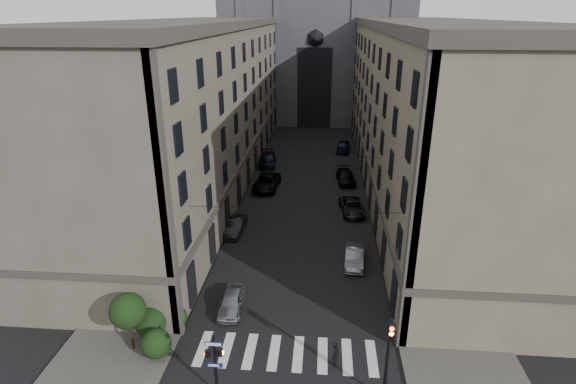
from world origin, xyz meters
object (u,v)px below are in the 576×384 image
(car_left_midnear, at_px, (236,226))
(car_right_near, at_px, (354,256))
(car_left_near, at_px, (232,301))
(pedestrian_signal_left, at_px, (215,361))
(traffic_light_right, at_px, (388,351))
(car_left_midfar, at_px, (267,182))
(pedestrian, at_px, (336,354))
(car_left_far, at_px, (268,160))
(car_right_far, at_px, (343,147))
(car_right_midfar, at_px, (346,177))
(gothic_tower, at_px, (317,23))
(car_right_midnear, at_px, (352,207))

(car_left_midnear, bearing_deg, car_right_near, -21.32)
(car_left_midnear, bearing_deg, car_left_near, -77.77)
(pedestrian_signal_left, height_order, traffic_light_right, traffic_light_right)
(pedestrian_signal_left, xyz_separation_m, car_left_midnear, (-2.69, 19.43, -1.63))
(car_left_midfar, height_order, pedestrian, pedestrian)
(traffic_light_right, bearing_deg, car_left_far, 105.88)
(car_left_midnear, relative_size, car_right_far, 0.91)
(car_left_near, relative_size, car_right_midfar, 0.77)
(gothic_tower, xyz_separation_m, car_right_near, (4.76, -58.90, -17.09))
(pedestrian_signal_left, xyz_separation_m, pedestrian, (6.53, 2.72, -1.48))
(car_right_near, bearing_deg, car_left_midnear, 159.64)
(gothic_tower, xyz_separation_m, car_right_midnear, (5.12, -48.58, -17.11))
(pedestrian_signal_left, relative_size, car_right_far, 0.87)
(car_left_midnear, xyz_separation_m, car_left_far, (0.52, 20.62, 0.10))
(car_left_midfar, distance_m, car_right_midnear, 11.66)
(gothic_tower, distance_m, car_right_midnear, 51.76)
(car_right_near, relative_size, car_right_far, 0.93)
(car_right_midnear, xyz_separation_m, pedestrian, (-2.11, -22.16, 0.15))
(pedestrian_signal_left, height_order, car_right_midnear, pedestrian_signal_left)
(car_left_far, bearing_deg, car_right_midnear, -58.67)
(car_left_midnear, relative_size, car_right_near, 0.98)
(car_right_midfar, distance_m, car_right_far, 13.40)
(pedestrian_signal_left, height_order, car_left_near, pedestrian_signal_left)
(pedestrian_signal_left, relative_size, car_right_midnear, 0.80)
(car_left_near, bearing_deg, car_right_midnear, 61.07)
(traffic_light_right, bearing_deg, pedestrian_signal_left, -177.36)
(pedestrian_signal_left, xyz_separation_m, car_right_near, (8.27, 14.56, -1.61))
(car_right_far, relative_size, pedestrian, 2.75)
(car_left_near, xyz_separation_m, car_right_near, (8.96, 6.99, 0.03))
(pedestrian_signal_left, bearing_deg, gothic_tower, 87.26)
(car_right_far, height_order, pedestrian, pedestrian)
(car_left_near, bearing_deg, car_left_far, 91.98)
(car_left_midnear, distance_m, car_left_far, 20.63)
(car_left_far, relative_size, car_right_midfar, 1.07)
(car_left_far, xyz_separation_m, car_right_near, (10.44, -25.49, -0.09))
(car_left_near, height_order, car_left_midnear, car_left_midnear)
(gothic_tower, relative_size, car_left_midnear, 13.79)
(traffic_light_right, distance_m, car_right_near, 14.40)
(car_left_far, xyz_separation_m, pedestrian, (8.69, -37.34, 0.04))
(traffic_light_right, bearing_deg, gothic_tower, 94.38)
(car_left_far, height_order, car_right_far, car_left_far)
(car_left_midfar, height_order, car_right_far, car_left_midfar)
(car_left_near, bearing_deg, traffic_light_right, -36.73)
(car_right_midnear, distance_m, car_right_far, 22.53)
(car_right_midnear, xyz_separation_m, car_right_midfar, (-0.34, 9.14, 0.05))
(traffic_light_right, height_order, pedestrian, traffic_light_right)
(pedestrian_signal_left, distance_m, traffic_light_right, 9.18)
(gothic_tower, relative_size, car_right_midfar, 11.35)
(pedestrian_signal_left, xyz_separation_m, car_right_midnear, (8.64, 24.88, -1.63))
(pedestrian_signal_left, distance_m, car_left_midfar, 31.21)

